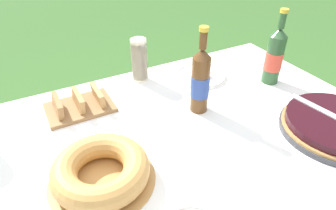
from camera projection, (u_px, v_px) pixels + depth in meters
garden_table at (172, 168)px, 1.04m from camera, size 1.71×1.19×0.78m
tablecloth at (172, 157)px, 1.01m from camera, size 1.72×1.20×0.10m
berry_tart at (335, 126)px, 1.08m from camera, size 0.38×0.38×0.06m
bundt_cake at (101, 171)px, 0.88m from camera, size 0.32×0.32×0.08m
cup_stack at (139, 60)px, 1.35m from camera, size 0.07×0.07×0.20m
cider_bottle_green at (275, 56)px, 1.32m from camera, size 0.08×0.08×0.34m
cider_bottle_amber at (200, 81)px, 1.13m from camera, size 0.07×0.07×0.34m
snack_plate_near at (201, 75)px, 1.42m from camera, size 0.24×0.24×0.06m
bread_board at (79, 105)px, 1.20m from camera, size 0.26×0.18×0.07m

